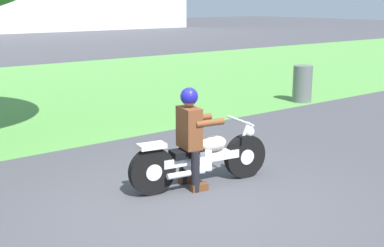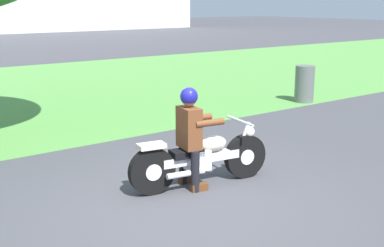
% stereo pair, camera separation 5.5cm
% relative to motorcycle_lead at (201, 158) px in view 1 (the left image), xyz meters
% --- Properties ---
extents(ground, '(120.00, 120.00, 0.00)m').
position_rel_motorcycle_lead_xyz_m(ground, '(-0.55, -0.52, -0.39)').
color(ground, '#424247').
extents(motorcycle_lead, '(2.09, 0.69, 0.88)m').
position_rel_motorcycle_lead_xyz_m(motorcycle_lead, '(0.00, 0.00, 0.00)').
color(motorcycle_lead, black).
rests_on(motorcycle_lead, ground).
extents(rider_lead, '(0.60, 0.52, 1.40)m').
position_rel_motorcycle_lead_xyz_m(rider_lead, '(-0.17, 0.03, 0.43)').
color(rider_lead, black).
rests_on(rider_lead, ground).
extents(trash_can, '(0.48, 0.48, 0.93)m').
position_rel_motorcycle_lead_xyz_m(trash_can, '(5.78, 3.16, 0.07)').
color(trash_can, '#595E5B').
rests_on(trash_can, ground).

